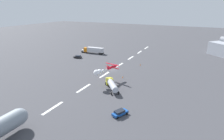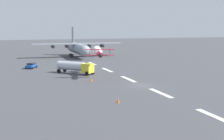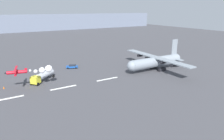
{
  "view_description": "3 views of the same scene",
  "coord_description": "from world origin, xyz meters",
  "px_view_note": "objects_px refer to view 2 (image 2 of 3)",
  "views": [
    {
      "loc": [
        71.71,
        36.11,
        27.59
      ],
      "look_at": [
        11.25,
        5.45,
        4.12
      ],
      "focal_mm": 29.58,
      "sensor_mm": 36.0,
      "label": 1
    },
    {
      "loc": [
        -55.33,
        24.92,
        11.48
      ],
      "look_at": [
        7.47,
        3.81,
        2.2
      ],
      "focal_mm": 50.34,
      "sensor_mm": 36.0,
      "label": 2
    },
    {
      "loc": [
        5.16,
        -57.24,
        22.82
      ],
      "look_at": [
        39.93,
        0.0,
        2.91
      ],
      "focal_mm": 33.17,
      "sensor_mm": 36.0,
      "label": 3
    }
  ],
  "objects_px": {
    "cargo_transport_plane": "(78,48)",
    "traffic_cone_far": "(91,80)",
    "traffic_cone_near": "(118,101)",
    "stunt_biplane_red": "(98,52)",
    "airport_staff_sedan": "(31,65)",
    "fuel_tanker_truck": "(75,67)"
  },
  "relations": [
    {
      "from": "fuel_tanker_truck",
      "to": "traffic_cone_near",
      "type": "height_order",
      "value": "fuel_tanker_truck"
    },
    {
      "from": "fuel_tanker_truck",
      "to": "airport_staff_sedan",
      "type": "bearing_deg",
      "value": 34.47
    },
    {
      "from": "fuel_tanker_truck",
      "to": "airport_staff_sedan",
      "type": "relative_size",
      "value": 1.85
    },
    {
      "from": "traffic_cone_far",
      "to": "fuel_tanker_truck",
      "type": "bearing_deg",
      "value": 4.38
    },
    {
      "from": "stunt_biplane_red",
      "to": "traffic_cone_near",
      "type": "xyz_separation_m",
      "value": [
        -28.56,
        5.11,
        -5.0
      ]
    },
    {
      "from": "airport_staff_sedan",
      "to": "stunt_biplane_red",
      "type": "bearing_deg",
      "value": -138.0
    },
    {
      "from": "airport_staff_sedan",
      "to": "traffic_cone_near",
      "type": "xyz_separation_m",
      "value": [
        -44.62,
        -9.35,
        -0.44
      ]
    },
    {
      "from": "stunt_biplane_red",
      "to": "airport_staff_sedan",
      "type": "height_order",
      "value": "stunt_biplane_red"
    },
    {
      "from": "traffic_cone_near",
      "to": "airport_staff_sedan",
      "type": "bearing_deg",
      "value": 11.83
    },
    {
      "from": "traffic_cone_near",
      "to": "traffic_cone_far",
      "type": "bearing_deg",
      "value": -2.79
    },
    {
      "from": "fuel_tanker_truck",
      "to": "traffic_cone_far",
      "type": "height_order",
      "value": "fuel_tanker_truck"
    },
    {
      "from": "stunt_biplane_red",
      "to": "traffic_cone_near",
      "type": "height_order",
      "value": "stunt_biplane_red"
    },
    {
      "from": "stunt_biplane_red",
      "to": "fuel_tanker_truck",
      "type": "height_order",
      "value": "stunt_biplane_red"
    },
    {
      "from": "cargo_transport_plane",
      "to": "fuel_tanker_truck",
      "type": "relative_size",
      "value": 3.77
    },
    {
      "from": "airport_staff_sedan",
      "to": "fuel_tanker_truck",
      "type": "bearing_deg",
      "value": -145.53
    },
    {
      "from": "fuel_tanker_truck",
      "to": "traffic_cone_far",
      "type": "xyz_separation_m",
      "value": [
        -11.62,
        -0.89,
        -1.37
      ]
    },
    {
      "from": "airport_staff_sedan",
      "to": "traffic_cone_near",
      "type": "distance_m",
      "value": 45.59
    },
    {
      "from": "cargo_transport_plane",
      "to": "traffic_cone_far",
      "type": "distance_m",
      "value": 51.86
    },
    {
      "from": "stunt_biplane_red",
      "to": "traffic_cone_far",
      "type": "xyz_separation_m",
      "value": [
        -9.25,
        4.17,
        -5.0
      ]
    },
    {
      "from": "stunt_biplane_red",
      "to": "airport_staff_sedan",
      "type": "xyz_separation_m",
      "value": [
        16.06,
        14.46,
        -4.56
      ]
    },
    {
      "from": "fuel_tanker_truck",
      "to": "traffic_cone_near",
      "type": "distance_m",
      "value": 30.96
    },
    {
      "from": "cargo_transport_plane",
      "to": "airport_staff_sedan",
      "type": "distance_m",
      "value": 32.06
    }
  ]
}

